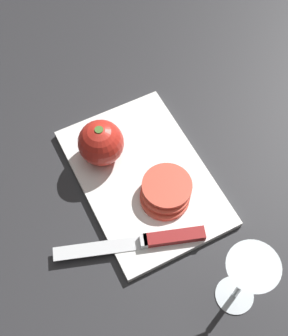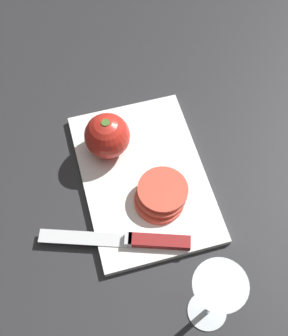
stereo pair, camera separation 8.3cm
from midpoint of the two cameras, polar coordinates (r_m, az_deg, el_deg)
ground_plane at (r=0.86m, az=-5.04°, el=-2.56°), size 3.00×3.00×0.00m
cutting_board at (r=0.86m, az=-2.74°, el=-1.45°), size 0.32×0.22×0.01m
wine_glass at (r=0.69m, az=9.09°, el=-13.19°), size 0.08×0.08×0.16m
whole_tomato at (r=0.85m, az=-8.07°, el=2.82°), size 0.08×0.08×0.08m
knife at (r=0.80m, az=-1.18°, el=-8.96°), size 0.11×0.25×0.01m
tomato_slice_stack_near at (r=0.82m, az=-0.18°, el=-3.16°), size 0.10×0.10×0.03m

